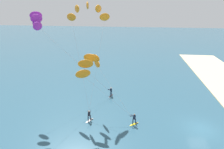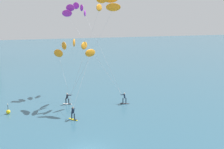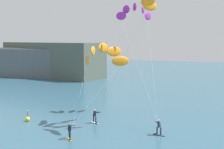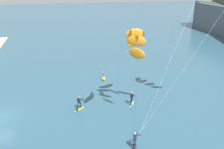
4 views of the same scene
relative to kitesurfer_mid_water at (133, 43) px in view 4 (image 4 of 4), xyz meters
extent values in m
ellipsoid|color=#333338|center=(6.96, -1.63, -7.93)|extent=(1.54, 0.83, 0.08)
cube|color=black|center=(6.57, -1.49, -7.88)|extent=(0.36, 0.36, 0.02)
cylinder|color=#192338|center=(7.17, -1.70, -7.50)|extent=(0.14, 0.14, 0.78)
cylinder|color=#192338|center=(6.75, -1.55, -7.50)|extent=(0.14, 0.14, 0.78)
cube|color=#192338|center=(6.96, -1.63, -6.81)|extent=(0.40, 0.39, 0.63)
sphere|color=beige|center=(6.96, -1.63, -6.39)|extent=(0.20, 0.20, 0.20)
cylinder|color=black|center=(6.69, -1.15, -6.66)|extent=(0.30, 0.49, 0.03)
cylinder|color=#192338|center=(6.73, -1.44, -6.63)|extent=(0.53, 0.45, 0.15)
cylinder|color=#192338|center=(6.92, -1.33, -6.63)|extent=(0.17, 0.61, 0.15)
cylinder|color=#B2B2B7|center=(4.93, 3.81, -0.96)|extent=(3.53, 9.93, 11.41)
cylinder|color=#B2B2B7|center=(3.33, 2.90, -0.96)|extent=(6.73, 8.12, 11.41)
ellipsoid|color=yellow|center=(-1.19, -5.93, -7.93)|extent=(1.22, 1.39, 0.08)
cube|color=black|center=(-0.93, -6.25, -7.88)|extent=(0.40, 0.40, 0.02)
cylinder|color=#192338|center=(-1.33, -5.75, -7.50)|extent=(0.14, 0.14, 0.78)
cylinder|color=#192338|center=(-1.05, -6.10, -7.50)|extent=(0.14, 0.14, 0.78)
cube|color=#192338|center=(-1.19, -5.93, -6.81)|extent=(0.43, 0.44, 0.63)
sphere|color=#9E7051|center=(-1.19, -5.93, -6.39)|extent=(0.20, 0.20, 0.20)
cylinder|color=black|center=(-1.08, -5.39, -6.66)|extent=(0.14, 0.55, 0.03)
cylinder|color=#192338|center=(-1.25, -5.63, -6.63)|extent=(0.20, 0.61, 0.15)
cylinder|color=#192338|center=(-1.03, -5.68, -6.63)|extent=(0.40, 0.55, 0.15)
ellipsoid|color=orange|center=(2.24, -0.22, -0.43)|extent=(1.80, 1.35, 1.10)
ellipsoid|color=orange|center=(1.43, -0.05, 0.62)|extent=(1.35, 1.80, 1.10)
ellipsoid|color=orange|center=(0.05, 0.23, 1.03)|extent=(0.70, 1.98, 1.10)
ellipsoid|color=orange|center=(-1.34, 0.51, 0.62)|extent=(0.69, 1.98, 1.10)
ellipsoid|color=orange|center=(-2.15, 0.67, -0.43)|extent=(1.35, 1.80, 1.10)
cylinder|color=#B2B2B7|center=(0.58, -2.80, -3.70)|extent=(3.35, 5.19, 5.94)
cylinder|color=#B2B2B7|center=(-1.62, -2.36, -3.70)|extent=(1.09, 6.07, 5.94)
ellipsoid|color=white|center=(-1.16, 0.43, -7.93)|extent=(1.47, 1.08, 0.08)
cube|color=black|center=(-0.81, 0.22, -7.88)|extent=(0.39, 0.39, 0.02)
cylinder|color=black|center=(-1.35, 0.54, -7.50)|extent=(0.14, 0.14, 0.78)
cylinder|color=black|center=(-0.97, 0.32, -7.50)|extent=(0.14, 0.14, 0.78)
cube|color=black|center=(-1.16, 0.43, -6.81)|extent=(0.43, 0.42, 0.63)
sphere|color=beige|center=(-1.16, 0.43, -6.39)|extent=(0.20, 0.20, 0.20)
cylinder|color=black|center=(-0.62, 0.53, -6.66)|extent=(0.55, 0.13, 0.03)
cylinder|color=black|center=(-0.91, 0.59, -6.63)|extent=(0.56, 0.39, 0.15)
cylinder|color=black|center=(-0.87, 0.37, -6.63)|extent=(0.61, 0.21, 0.15)
cylinder|color=#B2B2B7|center=(2.40, -0.19, -0.53)|extent=(6.06, 1.46, 12.26)
cylinder|color=#B2B2B7|center=(1.97, 2.24, -0.53)|extent=(5.20, 3.45, 12.26)
sphere|color=yellow|center=(-9.20, -1.55, -7.69)|extent=(0.56, 0.56, 0.56)
cylinder|color=#262628|center=(-9.20, -1.55, -7.06)|extent=(0.06, 0.06, 0.70)
sphere|color=#F2F2CC|center=(-9.20, -1.55, -6.65)|extent=(0.12, 0.12, 0.12)
camera|label=1|loc=(-23.31, -5.63, 7.65)|focal=30.03mm
camera|label=2|loc=(-5.40, -39.54, 5.28)|focal=45.52mm
camera|label=3|loc=(13.00, -32.93, 2.12)|focal=49.97mm
camera|label=4|loc=(24.97, -7.58, 6.78)|focal=40.35mm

